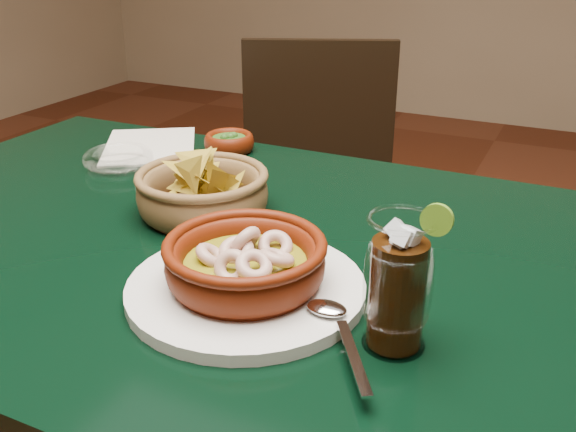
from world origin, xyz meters
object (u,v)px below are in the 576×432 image
at_px(dining_table, 209,291).
at_px(chip_basket, 203,191).
at_px(dining_chair, 317,207).
at_px(cola_drink, 398,285).
at_px(shrimp_plate, 246,269).

bearing_deg(dining_table, chip_basket, 124.44).
xyz_separation_m(dining_table, chip_basket, (-0.04, 0.05, 0.14)).
height_order(dining_chair, chip_basket, dining_chair).
height_order(chip_basket, cola_drink, cola_drink).
bearing_deg(chip_basket, shrimp_plate, -45.92).
bearing_deg(dining_table, cola_drink, -24.44).
xyz_separation_m(chip_basket, cola_drink, (0.36, -0.20, 0.03)).
distance_m(dining_chair, chip_basket, 0.72).
bearing_deg(dining_chair, chip_basket, -82.57).
bearing_deg(cola_drink, dining_table, 155.56).
height_order(dining_table, shrimp_plate, shrimp_plate).
xyz_separation_m(dining_table, shrimp_plate, (0.14, -0.12, 0.13)).
bearing_deg(chip_basket, dining_chair, 97.43).
relative_size(dining_table, chip_basket, 5.21).
bearing_deg(cola_drink, chip_basket, 150.88).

